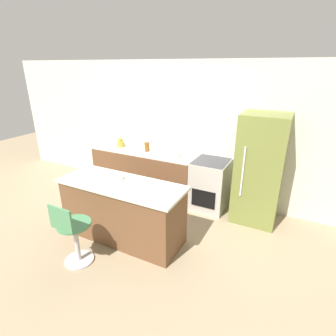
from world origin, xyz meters
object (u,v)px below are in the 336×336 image
Objects in this scene: refrigerator at (259,170)px; stool_chair at (73,234)px; oven_range at (210,185)px; kettle at (121,143)px; mixing_bowl at (174,153)px.

stool_chair is at bearing -130.47° from refrigerator.
kettle is (-1.96, -0.02, 0.54)m from oven_range.
mixing_bowl reaches higher than oven_range.
oven_range is at bearing 64.25° from stool_chair.
mixing_bowl reaches higher than stool_chair.
oven_range is 2.03m from kettle.
stool_chair reaches higher than oven_range.
stool_chair is at bearing -68.63° from kettle.
kettle is (-2.78, -0.00, 0.09)m from refrigerator.
stool_chair is at bearing -115.75° from oven_range.
kettle is (-0.87, 2.23, 0.55)m from stool_chair.
mixing_bowl is at bearing 80.72° from stool_chair.
refrigerator is 2.98m from stool_chair.
oven_range is 1.00× the size of stool_chair.
kettle is 0.78× the size of mixing_bowl.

